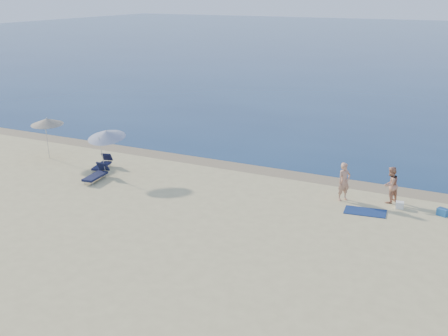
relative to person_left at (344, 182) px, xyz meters
The scene contains 10 objects.
wet_sand_strip 4.67m from the person_left, 146.83° to the left, with size 240.00×1.60×0.00m, color #847254.
person_left is the anchor object (origin of this frame).
person_right 2.14m from the person_left, 18.95° to the left, with size 0.85×0.66×1.74m, color tan.
beach_towel 1.90m from the person_left, 38.34° to the right, with size 1.84×1.02×0.03m, color #102150.
white_bag 2.72m from the person_left, ahead, with size 0.36×0.31×0.31m, color white.
blue_cooler 4.54m from the person_left, ahead, with size 0.46×0.33×0.33m, color #1D5AA0.
umbrella_near 12.56m from the person_left, behind, with size 2.17×2.20×2.65m.
umbrella_far 17.49m from the person_left, behind, with size 2.38×2.40×2.50m.
lounger_left 13.36m from the person_left, behind, with size 0.98×1.81×0.76m.
lounger_right 12.74m from the person_left, 166.55° to the right, with size 0.83×1.90×0.81m.
Camera 1 is at (10.03, -7.97, 9.66)m, focal length 45.00 mm.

